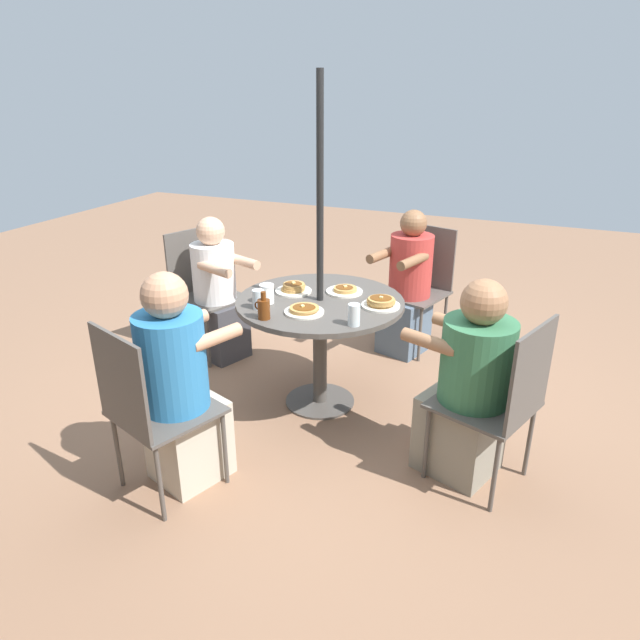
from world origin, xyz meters
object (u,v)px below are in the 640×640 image
(pancake_plate_a, at_px, (294,289))
(drinking_glass_b, at_px, (354,315))
(coffee_cup, at_px, (267,294))
(patio_table, at_px, (320,317))
(pancake_plate_d, at_px, (345,290))
(patio_chair_west, at_px, (148,404))
(diner_south, at_px, (217,294))
(syrup_bottle, at_px, (264,308))
(pancake_plate_b, at_px, (381,303))
(patio_chair_north, at_px, (503,397))
(patio_chair_east, at_px, (420,280))
(pancake_plate_c, at_px, (304,310))
(diner_west, at_px, (179,390))
(diner_north, at_px, (468,389))
(drinking_glass_a, at_px, (258,299))
(patio_chair_south, at_px, (202,285))
(diner_east, at_px, (408,289))

(pancake_plate_a, relative_size, drinking_glass_b, 1.88)
(coffee_cup, bearing_deg, drinking_glass_b, 168.83)
(patio_table, distance_m, pancake_plate_d, 0.24)
(patio_table, xyz_separation_m, patio_chair_west, (0.41, 1.17, -0.08))
(diner_south, bearing_deg, syrup_bottle, 66.79)
(patio_table, distance_m, pancake_plate_b, 0.41)
(patio_chair_north, distance_m, patio_chair_east, 1.80)
(pancake_plate_b, xyz_separation_m, pancake_plate_c, (0.39, 0.27, -0.01))
(patio_table, distance_m, pancake_plate_c, 0.27)
(diner_west, bearing_deg, pancake_plate_d, 88.76)
(drinking_glass_b, bearing_deg, diner_north, 174.70)
(patio_chair_north, height_order, syrup_bottle, patio_chair_north)
(diner_west, distance_m, pancake_plate_c, 0.86)
(patio_chair_east, relative_size, coffee_cup, 8.04)
(diner_south, distance_m, drinking_glass_b, 1.50)
(diner_north, bearing_deg, patio_chair_east, 42.21)
(patio_chair_east, relative_size, syrup_bottle, 5.79)
(patio_chair_west, bearing_deg, diner_north, 49.54)
(patio_table, relative_size, diner_north, 0.94)
(diner_north, bearing_deg, diner_south, 89.93)
(patio_chair_north, relative_size, diner_south, 0.87)
(syrup_bottle, bearing_deg, coffee_cup, -66.19)
(diner_north, bearing_deg, drinking_glass_a, 106.25)
(syrup_bottle, distance_m, coffee_cup, 0.25)
(patio_chair_south, relative_size, syrup_bottle, 5.79)
(pancake_plate_d, bearing_deg, patio_table, 62.95)
(pancake_plate_a, bearing_deg, drinking_glass_b, 146.52)
(pancake_plate_c, distance_m, pancake_plate_d, 0.43)
(patio_table, relative_size, diner_south, 0.96)
(pancake_plate_c, distance_m, drinking_glass_b, 0.34)
(patio_chair_west, distance_m, pancake_plate_b, 1.46)
(pancake_plate_a, bearing_deg, drinking_glass_a, 78.93)
(patio_table, relative_size, patio_chair_east, 1.11)
(diner_north, distance_m, drinking_glass_a, 1.31)
(patio_chair_west, height_order, pancake_plate_a, patio_chair_west)
(diner_east, distance_m, diner_south, 1.45)
(diner_south, height_order, pancake_plate_c, diner_south)
(diner_east, relative_size, patio_chair_south, 1.18)
(diner_north, xyz_separation_m, pancake_plate_b, (0.61, -0.39, 0.25))
(diner_east, height_order, pancake_plate_c, diner_east)
(diner_west, xyz_separation_m, coffee_cup, (-0.08, -0.82, 0.25))
(patio_chair_east, distance_m, pancake_plate_b, 1.17)
(pancake_plate_c, distance_m, syrup_bottle, 0.25)
(pancake_plate_a, xyz_separation_m, drinking_glass_a, (0.07, 0.34, 0.04))
(diner_east, bearing_deg, patio_chair_east, -90.00)
(diner_north, relative_size, pancake_plate_b, 4.74)
(patio_chair_north, xyz_separation_m, drinking_glass_a, (1.45, -0.14, 0.26))
(patio_chair_south, relative_size, drinking_glass_b, 7.60)
(patio_chair_south, height_order, pancake_plate_a, patio_chair_south)
(patio_table, relative_size, pancake_plate_d, 4.47)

